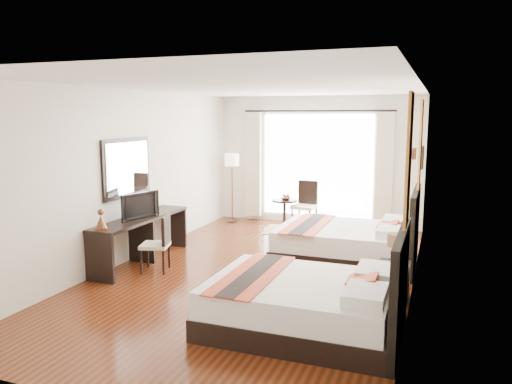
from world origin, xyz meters
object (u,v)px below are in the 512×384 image
(bed_near, at_px, (310,302))
(table_lamp, at_px, (396,242))
(vase, at_px, (394,261))
(window_chair, at_px, (305,214))
(bed_far, at_px, (350,242))
(desk_chair, at_px, (157,254))
(console_desk, at_px, (141,240))
(floor_lamp, at_px, (232,164))
(television, at_px, (137,205))
(fruit_bowl, at_px, (286,199))
(side_table, at_px, (284,214))
(nightstand, at_px, (393,281))

(bed_near, distance_m, table_lamp, 1.65)
(vase, height_order, window_chair, window_chair)
(bed_far, distance_m, desk_chair, 3.13)
(vase, distance_m, desk_chair, 3.57)
(bed_near, height_order, vase, bed_near)
(console_desk, relative_size, floor_lamp, 1.42)
(table_lamp, relative_size, television, 0.49)
(console_desk, relative_size, fruit_bowl, 10.02)
(vase, distance_m, console_desk, 4.07)
(bed_near, height_order, bed_far, bed_far)
(desk_chair, bearing_deg, bed_far, -165.91)
(vase, relative_size, window_chair, 0.14)
(floor_lamp, xyz_separation_m, window_chair, (1.69, -0.03, -1.00))
(console_desk, bearing_deg, side_table, 65.74)
(bed_near, distance_m, floor_lamp, 5.90)
(console_desk, bearing_deg, bed_far, 21.15)
(bed_near, xyz_separation_m, floor_lamp, (-3.05, 4.95, 0.99))
(console_desk, distance_m, side_table, 3.53)
(nightstand, xyz_separation_m, side_table, (-2.57, 3.50, 0.07))
(table_lamp, xyz_separation_m, vase, (0.01, -0.27, -0.18))
(floor_lamp, height_order, window_chair, floor_lamp)
(television, distance_m, desk_chair, 0.87)
(bed_far, bearing_deg, window_chair, 122.17)
(bed_near, height_order, floor_lamp, floor_lamp)
(desk_chair, height_order, floor_lamp, floor_lamp)
(bed_near, relative_size, side_table, 3.50)
(television, distance_m, floor_lamp, 3.51)
(vase, xyz_separation_m, console_desk, (-4.04, 0.45, -0.19))
(bed_far, relative_size, vase, 16.13)
(nightstand, bearing_deg, console_desk, 176.02)
(bed_far, relative_size, side_table, 3.61)
(bed_near, relative_size, television, 2.90)
(table_lamp, bearing_deg, bed_far, 120.31)
(nightstand, relative_size, desk_chair, 0.56)
(vase, distance_m, side_table, 4.50)
(nightstand, height_order, television, television)
(table_lamp, bearing_deg, nightstand, -93.16)
(console_desk, xyz_separation_m, desk_chair, (0.48, -0.33, -0.11))
(vase, bearing_deg, desk_chair, 178.03)
(console_desk, height_order, fruit_bowl, console_desk)
(table_lamp, distance_m, desk_chair, 3.58)
(bed_near, height_order, side_table, bed_near)
(floor_lamp, xyz_separation_m, fruit_bowl, (1.31, -0.16, -0.67))
(bed_near, height_order, television, bed_near)
(bed_near, relative_size, bed_far, 0.97)
(desk_chair, xyz_separation_m, window_chair, (1.38, 3.69, 0.04))
(bed_near, height_order, table_lamp, bed_near)
(table_lamp, relative_size, fruit_bowl, 1.64)
(desk_chair, relative_size, fruit_bowl, 4.01)
(fruit_bowl, bearing_deg, side_table, 178.00)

